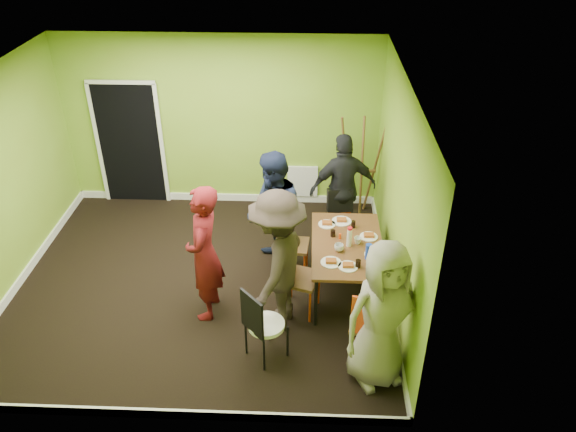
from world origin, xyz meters
name	(u,v)px	position (x,y,z in m)	size (l,w,h in m)	color
ground	(204,282)	(0.00, 0.00, 0.00)	(5.00, 5.00, 0.00)	black
room_walls	(197,219)	(-0.02, 0.04, 0.99)	(5.04, 4.54, 2.82)	olive
dining_table	(347,247)	(1.91, -0.09, 0.70)	(0.90, 1.50, 0.75)	black
chair_left_far	(287,239)	(1.13, 0.28, 0.55)	(0.44, 0.44, 0.98)	#EA4A16
chair_left_near	(294,270)	(1.24, -0.47, 0.60)	(0.55, 0.55, 1.07)	#EA4A16
chair_back_end	(340,207)	(1.87, 1.02, 0.64)	(0.43, 0.49, 0.90)	#EA4A16
chair_front_end	(369,322)	(2.10, -1.32, 0.55)	(0.47, 0.48, 0.98)	#EA4A16
chair_bentwood	(261,322)	(0.91, -1.35, 0.53)	(0.53, 0.53, 0.97)	black
easel	(361,169)	(2.20, 1.77, 0.88)	(0.71, 0.67, 1.77)	brown
plate_near_left	(327,224)	(1.66, 0.35, 0.76)	(0.23, 0.23, 0.01)	white
plate_near_right	(331,262)	(1.69, -0.51, 0.76)	(0.25, 0.25, 0.01)	white
plate_far_back	(341,221)	(1.86, 0.44, 0.76)	(0.27, 0.27, 0.01)	white
plate_far_front	(348,267)	(1.89, -0.58, 0.76)	(0.24, 0.24, 0.01)	white
plate_wall_back	(369,237)	(2.20, 0.08, 0.76)	(0.23, 0.23, 0.01)	white
plate_wall_front	(374,254)	(2.23, -0.32, 0.76)	(0.24, 0.24, 0.01)	white
thermos	(349,238)	(1.93, -0.13, 0.87)	(0.06, 0.06, 0.24)	white
blue_bottle	(369,252)	(2.15, -0.40, 0.85)	(0.08, 0.08, 0.20)	blue
orange_bottle	(340,236)	(1.82, 0.02, 0.79)	(0.03, 0.03, 0.08)	#EA4A16
glass_mid	(333,233)	(1.73, 0.08, 0.79)	(0.06, 0.06, 0.09)	black
glass_back	(353,224)	(2.00, 0.30, 0.80)	(0.06, 0.06, 0.10)	black
glass_front	(358,264)	(2.01, -0.57, 0.80)	(0.06, 0.06, 0.10)	black
cup_a	(339,248)	(1.80, -0.24, 0.80)	(0.12, 0.12, 0.09)	white
cup_b	(358,241)	(2.04, -0.08, 0.80)	(0.10, 0.10, 0.09)	white
person_standing	(204,254)	(0.17, -0.58, 0.89)	(0.65, 0.43, 1.79)	#5B0F12
person_left_far	(274,214)	(0.94, 0.38, 0.88)	(0.85, 0.67, 1.76)	#161D37
person_left_near	(278,262)	(1.06, -0.74, 0.92)	(1.19, 0.68, 1.84)	#2B221C
person_back_end	(343,189)	(1.91, 1.19, 0.85)	(0.99, 0.41, 1.70)	black
person_front_end	(382,315)	(2.19, -1.58, 0.88)	(0.86, 0.56, 1.76)	gray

